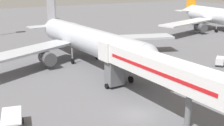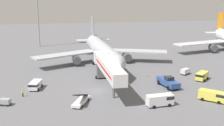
% 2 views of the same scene
% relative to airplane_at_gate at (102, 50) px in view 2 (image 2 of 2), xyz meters
% --- Properties ---
extents(ground_plane, '(300.00, 300.00, 0.00)m').
position_rel_airplane_at_gate_xyz_m(ground_plane, '(-4.62, -24.47, -4.59)').
color(ground_plane, slate).
extents(airplane_at_gate, '(43.59, 44.29, 13.63)m').
position_rel_airplane_at_gate_xyz_m(airplane_at_gate, '(0.00, 0.00, 0.00)').
color(airplane_at_gate, '#B7BCC6').
rests_on(airplane_at_gate, ground).
extents(jet_bridge, '(4.17, 23.65, 7.12)m').
position_rel_airplane_at_gate_xyz_m(jet_bridge, '(-2.03, -23.42, 0.81)').
color(jet_bridge, silver).
rests_on(jet_bridge, ground).
extents(pushback_tug, '(3.80, 7.59, 2.71)m').
position_rel_airplane_at_gate_xyz_m(pushback_tug, '(12.70, -24.83, -3.34)').
color(pushback_tug, '#2D4C8E').
rests_on(pushback_tug, ground).
extents(belt_loader_truck, '(4.29, 6.51, 3.07)m').
position_rel_airplane_at_gate_xyz_m(belt_loader_truck, '(-9.06, -32.43, -3.83)').
color(belt_loader_truck, white).
rests_on(belt_loader_truck, ground).
extents(service_van_far_center, '(4.61, 4.54, 2.10)m').
position_rel_airplane_at_gate_xyz_m(service_van_far_center, '(23.34, -21.09, -3.39)').
color(service_van_far_center, '#E5DB4C').
rests_on(service_van_far_center, ground).
extents(service_van_near_center, '(5.64, 2.63, 2.38)m').
position_rel_airplane_at_gate_xyz_m(service_van_near_center, '(6.84, -36.27, -3.24)').
color(service_van_near_center, white).
rests_on(service_van_near_center, ground).
extents(service_van_mid_left, '(3.13, 5.00, 1.87)m').
position_rel_airplane_at_gate_xyz_m(service_van_mid_left, '(-19.05, -21.05, -3.51)').
color(service_van_mid_left, white).
rests_on(service_van_mid_left, ground).
extents(service_van_rear_left, '(5.30, 5.16, 2.25)m').
position_rel_airplane_at_gate_xyz_m(service_van_rear_left, '(18.59, -35.67, -3.31)').
color(service_van_rear_left, '#E5DB4C').
rests_on(service_van_rear_left, ground).
extents(baggage_cart_outer_left, '(2.30, 1.83, 1.38)m').
position_rel_airplane_at_gate_xyz_m(baggage_cart_outer_left, '(-24.35, -30.48, -3.82)').
color(baggage_cart_outer_left, '#38383D').
rests_on(baggage_cart_outer_left, ground).
extents(baggage_cart_near_left, '(3.10, 2.79, 1.60)m').
position_rel_airplane_at_gate_xyz_m(baggage_cart_near_left, '(21.29, -15.18, -3.71)').
color(baggage_cart_near_left, '#38383D').
rests_on(baggage_cart_near_left, ground).
extents(ground_crew_worker_foreground, '(0.48, 0.48, 1.82)m').
position_rel_airplane_at_gate_xyz_m(ground_crew_worker_foreground, '(-21.41, -25.83, -3.63)').
color(ground_crew_worker_foreground, '#1E2333').
rests_on(ground_crew_worker_foreground, ground).
extents(safety_cone_alpha, '(0.47, 0.47, 0.71)m').
position_rel_airplane_at_gate_xyz_m(safety_cone_alpha, '(22.51, -29.92, -4.24)').
color(safety_cone_alpha, black).
rests_on(safety_cone_alpha, ground).
extents(safety_cone_bravo, '(0.36, 0.36, 0.56)m').
position_rel_airplane_at_gate_xyz_m(safety_cone_bravo, '(10.19, -15.33, -4.31)').
color(safety_cone_bravo, black).
rests_on(safety_cone_bravo, ground).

